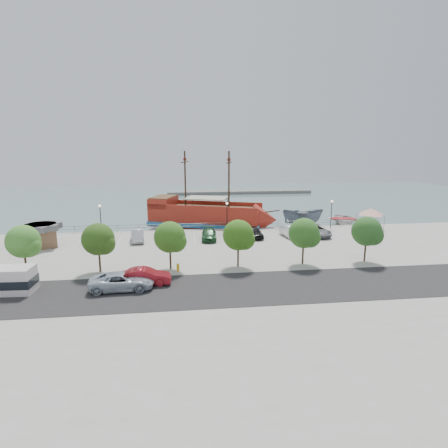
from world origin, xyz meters
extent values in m
plane|color=slate|center=(0.00, 0.00, -1.00)|extent=(160.00, 160.00, 0.00)
cube|color=gray|center=(0.00, -21.00, -0.60)|extent=(100.00, 58.00, 1.20)
cube|color=black|center=(0.00, -16.00, 0.01)|extent=(100.00, 8.00, 0.04)
cube|color=gray|center=(0.00, -10.00, 0.01)|extent=(100.00, 4.00, 0.05)
cylinder|color=slate|center=(0.00, 7.80, 0.95)|extent=(50.00, 0.06, 0.06)
cylinder|color=slate|center=(0.00, 7.80, 0.55)|extent=(50.00, 0.06, 0.06)
cube|color=slate|center=(10.00, 55.00, -0.60)|extent=(40.00, 3.00, 0.80)
cube|color=#9E2618|center=(-2.78, 11.95, 1.09)|extent=(18.41, 11.29, 2.86)
cube|color=#236BA3|center=(-2.78, 11.95, 0.15)|extent=(18.83, 11.71, 0.66)
cone|color=#9E2618|center=(6.29, 8.58, 1.09)|extent=(5.14, 6.17, 5.28)
cube|color=#9E2618|center=(-9.48, 14.45, 3.29)|extent=(5.01, 6.30, 1.54)
cube|color=brown|center=(-9.48, 14.45, 4.11)|extent=(4.65, 5.82, 0.13)
cube|color=brown|center=(-2.27, 11.76, 2.57)|extent=(15.09, 9.52, 0.16)
cube|color=#9E2618|center=(-1.86, 14.43, 2.90)|extent=(16.57, 6.34, 0.77)
cube|color=#9E2618|center=(-3.70, 9.48, 2.90)|extent=(16.57, 6.34, 0.77)
cylinder|color=#382111|center=(0.83, 10.61, 7.03)|extent=(0.34, 0.34, 9.02)
cylinder|color=#382111|center=(-5.87, 13.10, 7.03)|extent=(0.34, 0.34, 9.02)
cylinder|color=#382111|center=(0.83, 10.61, 9.78)|extent=(1.29, 3.15, 0.15)
cylinder|color=#382111|center=(-5.87, 13.10, 9.78)|extent=(1.29, 3.15, 0.15)
cube|color=#C1B996|center=(-2.57, 11.88, 4.17)|extent=(7.44, 6.14, 0.13)
cylinder|color=#382111|center=(7.01, 8.31, 2.41)|extent=(2.63, 1.12, 0.65)
imported|color=slate|center=(13.74, 12.99, 0.29)|extent=(7.13, 4.29, 2.59)
imported|color=silver|center=(20.84, 12.37, -0.29)|extent=(6.37, 7.80, 1.41)
cube|color=gray|center=(-15.18, 9.20, -0.79)|extent=(7.46, 2.13, 0.43)
cube|color=gray|center=(7.85, 9.20, -0.81)|extent=(6.87, 2.59, 0.38)
cube|color=gray|center=(15.39, 9.20, -0.80)|extent=(7.35, 3.36, 0.41)
cube|color=brown|center=(-24.02, 0.58, 1.15)|extent=(4.10, 4.10, 2.29)
cube|color=#5B5B5B|center=(-24.02, 0.58, 2.55)|extent=(4.65, 4.65, 0.73)
cylinder|color=slate|center=(19.74, 5.71, 1.16)|extent=(0.09, 0.09, 2.32)
cylinder|color=slate|center=(22.43, 6.25, 1.16)|extent=(0.09, 0.09, 2.32)
cylinder|color=slate|center=(20.27, 3.02, 1.16)|extent=(0.09, 0.09, 2.32)
cylinder|color=slate|center=(22.97, 3.55, 1.16)|extent=(0.09, 0.09, 2.32)
pyramid|color=white|center=(21.35, 4.63, 3.22)|extent=(5.22, 5.22, 0.95)
imported|color=silver|center=(-12.16, -15.00, 0.78)|extent=(5.67, 2.77, 1.55)
imported|color=maroon|center=(-10.23, -14.01, 0.77)|extent=(4.71, 1.75, 1.54)
cylinder|color=#D99D0D|center=(-7.25, -10.80, 0.34)|extent=(0.27, 0.27, 0.67)
sphere|color=#D99D0D|center=(-7.25, -10.80, 0.69)|extent=(0.29, 0.29, 0.29)
cylinder|color=black|center=(-18.00, 6.50, 2.00)|extent=(0.12, 0.12, 4.00)
sphere|color=#FFF2CC|center=(-18.00, 6.50, 4.10)|extent=(0.36, 0.36, 0.36)
cylinder|color=black|center=(0.00, 6.50, 2.00)|extent=(0.12, 0.12, 4.00)
sphere|color=#FFF2CC|center=(0.00, 6.50, 4.10)|extent=(0.36, 0.36, 0.36)
cylinder|color=black|center=(16.00, 6.50, 2.00)|extent=(0.12, 0.12, 4.00)
sphere|color=#FFF2CC|center=(16.00, 6.50, 4.10)|extent=(0.36, 0.36, 0.36)
cylinder|color=#473321|center=(-22.00, -10.00, 1.10)|extent=(0.20, 0.20, 2.20)
sphere|color=#3D7529|center=(-22.00, -10.00, 3.40)|extent=(3.20, 3.20, 3.20)
sphere|color=#3D7529|center=(-21.40, -10.30, 3.00)|extent=(2.20, 2.20, 2.20)
cylinder|color=#473321|center=(-15.00, -10.00, 1.10)|extent=(0.20, 0.20, 2.20)
sphere|color=#2A4A15|center=(-15.00, -10.00, 3.40)|extent=(3.20, 3.20, 3.20)
sphere|color=#2A4A15|center=(-14.40, -10.30, 3.00)|extent=(2.20, 2.20, 2.20)
cylinder|color=#473321|center=(-8.00, -10.00, 1.10)|extent=(0.20, 0.20, 2.20)
sphere|color=#2F5A19|center=(-8.00, -10.00, 3.40)|extent=(3.20, 3.20, 3.20)
sphere|color=#2F5A19|center=(-7.40, -10.30, 3.00)|extent=(2.20, 2.20, 2.20)
cylinder|color=#473321|center=(-1.00, -10.00, 1.10)|extent=(0.20, 0.20, 2.20)
sphere|color=#2D5815|center=(-1.00, -10.00, 3.40)|extent=(3.20, 3.20, 3.20)
sphere|color=#2D5815|center=(-0.40, -10.30, 3.00)|extent=(2.20, 2.20, 2.20)
cylinder|color=#473321|center=(6.00, -10.00, 1.10)|extent=(0.20, 0.20, 2.20)
sphere|color=#2C5A1E|center=(6.00, -10.00, 3.40)|extent=(3.20, 3.20, 3.20)
sphere|color=#2C5A1E|center=(6.60, -10.30, 3.00)|extent=(2.20, 2.20, 2.20)
cylinder|color=#473321|center=(13.00, -10.00, 1.10)|extent=(0.20, 0.20, 2.20)
sphere|color=#26501E|center=(13.00, -10.00, 3.40)|extent=(3.20, 3.20, 3.20)
sphere|color=#26501E|center=(13.60, -10.30, 3.00)|extent=(2.20, 2.20, 2.20)
imported|color=#9D0A04|center=(-17.21, 1.64, 0.80)|extent=(2.69, 4.97, 1.61)
imported|color=#BCBDBE|center=(-12.50, 1.96, 0.76)|extent=(2.04, 4.73, 1.51)
imported|color=navy|center=(-8.03, 1.65, 0.71)|extent=(2.63, 5.22, 1.42)
imported|color=#28592F|center=(-3.07, 1.62, 0.70)|extent=(2.30, 4.93, 1.39)
imported|color=black|center=(3.17, 2.03, 0.74)|extent=(2.20, 4.50, 1.48)
imported|color=white|center=(8.18, 1.79, 0.74)|extent=(2.19, 4.64, 1.47)
imported|color=slate|center=(12.04, 1.98, 0.75)|extent=(3.21, 5.71, 1.51)
camera|label=1|loc=(-7.03, -46.96, 12.63)|focal=30.00mm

